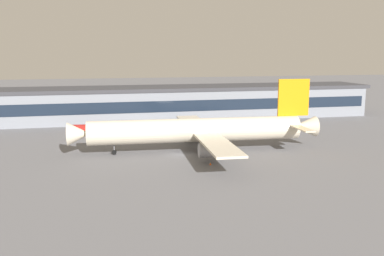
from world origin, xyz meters
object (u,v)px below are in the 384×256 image
Objects in this scene: belt_loader at (81,128)px; follow_me_car at (180,122)px; airliner at (199,130)px; baggage_tug at (233,124)px; traffic_cone_0 at (210,164)px.

follow_me_car is at bearing 7.41° from belt_loader.
baggage_tug is (18.01, 29.38, -4.09)m from airliner.
airliner is 34.70m from baggage_tug.
follow_me_car is at bearing 153.09° from baggage_tug.
belt_loader reaches higher than baggage_tug.
airliner is 13.86m from traffic_cone_0.
follow_me_car is at bearing 86.02° from airliner.
traffic_cone_0 is (-3.40, -50.15, -0.81)m from follow_me_car.
airliner is 105.70× the size of traffic_cone_0.
baggage_tug is at bearing 66.03° from traffic_cone_0.
baggage_tug is 7.21× the size of traffic_cone_0.
belt_loader reaches higher than follow_me_car.
traffic_cone_0 is (-0.81, -12.95, -4.89)m from airliner.
follow_me_car is at bearing 86.12° from traffic_cone_0.
baggage_tug reaches higher than traffic_cone_0.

